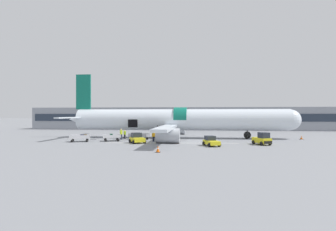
{
  "coord_description": "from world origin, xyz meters",
  "views": [
    {
      "loc": [
        -0.11,
        -41.56,
        4.23
      ],
      "look_at": [
        -4.94,
        2.77,
        4.07
      ],
      "focal_mm": 28.0,
      "sensor_mm": 36.0,
      "label": 1
    }
  ],
  "objects_px": {
    "baggage_tug_rear": "(262,139)",
    "airplane": "(178,120)",
    "baggage_cart_queued": "(112,138)",
    "baggage_tug_lead": "(137,139)",
    "baggage_tug_mid": "(211,142)",
    "ground_crew_loader_b": "(153,136)",
    "ground_crew_loader_a": "(157,135)",
    "baggage_cart_empty": "(81,138)",
    "ground_crew_driver": "(121,134)",
    "baggage_cart_loading": "(139,136)",
    "ground_crew_supervisor": "(125,134)"
  },
  "relations": [
    {
      "from": "baggage_cart_queued",
      "to": "ground_crew_loader_b",
      "type": "height_order",
      "value": "ground_crew_loader_b"
    },
    {
      "from": "baggage_tug_lead",
      "to": "baggage_cart_queued",
      "type": "relative_size",
      "value": 0.84
    },
    {
      "from": "baggage_tug_lead",
      "to": "baggage_tug_mid",
      "type": "distance_m",
      "value": 11.01
    },
    {
      "from": "ground_crew_loader_a",
      "to": "ground_crew_loader_b",
      "type": "xyz_separation_m",
      "value": [
        -0.31,
        -2.16,
        0.02
      ]
    },
    {
      "from": "airplane",
      "to": "ground_crew_supervisor",
      "type": "height_order",
      "value": "airplane"
    },
    {
      "from": "baggage_tug_lead",
      "to": "ground_crew_driver",
      "type": "xyz_separation_m",
      "value": [
        -3.93,
        5.12,
        0.32
      ]
    },
    {
      "from": "baggage_tug_mid",
      "to": "ground_crew_driver",
      "type": "distance_m",
      "value": 16.5
    },
    {
      "from": "baggage_cart_queued",
      "to": "ground_crew_loader_b",
      "type": "distance_m",
      "value": 6.69
    },
    {
      "from": "baggage_cart_empty",
      "to": "baggage_tug_rear",
      "type": "bearing_deg",
      "value": -2.44
    },
    {
      "from": "ground_crew_supervisor",
      "to": "baggage_tug_mid",
      "type": "bearing_deg",
      "value": -30.87
    },
    {
      "from": "baggage_tug_mid",
      "to": "baggage_cart_empty",
      "type": "xyz_separation_m",
      "value": [
        -19.91,
        3.35,
        -0.02
      ]
    },
    {
      "from": "baggage_tug_lead",
      "to": "baggage_tug_mid",
      "type": "bearing_deg",
      "value": -12.81
    },
    {
      "from": "ground_crew_loader_b",
      "to": "ground_crew_supervisor",
      "type": "xyz_separation_m",
      "value": [
        -5.67,
        3.89,
        -0.01
      ]
    },
    {
      "from": "baggage_cart_loading",
      "to": "ground_crew_driver",
      "type": "bearing_deg",
      "value": 174.74
    },
    {
      "from": "baggage_cart_loading",
      "to": "ground_crew_loader_b",
      "type": "bearing_deg",
      "value": -42.45
    },
    {
      "from": "ground_crew_supervisor",
      "to": "airplane",
      "type": "bearing_deg",
      "value": 17.93
    },
    {
      "from": "baggage_tug_mid",
      "to": "baggage_cart_loading",
      "type": "relative_size",
      "value": 0.77
    },
    {
      "from": "baggage_cart_queued",
      "to": "ground_crew_driver",
      "type": "height_order",
      "value": "ground_crew_driver"
    },
    {
      "from": "baggage_tug_mid",
      "to": "ground_crew_loader_a",
      "type": "height_order",
      "value": "ground_crew_loader_a"
    },
    {
      "from": "ground_crew_loader_a",
      "to": "baggage_cart_empty",
      "type": "bearing_deg",
      "value": -163.36
    },
    {
      "from": "baggage_cart_empty",
      "to": "ground_crew_driver",
      "type": "height_order",
      "value": "ground_crew_driver"
    },
    {
      "from": "baggage_tug_rear",
      "to": "airplane",
      "type": "bearing_deg",
      "value": 143.44
    },
    {
      "from": "baggage_tug_rear",
      "to": "baggage_cart_loading",
      "type": "height_order",
      "value": "baggage_tug_rear"
    },
    {
      "from": "baggage_tug_lead",
      "to": "ground_crew_loader_a",
      "type": "height_order",
      "value": "ground_crew_loader_a"
    },
    {
      "from": "baggage_cart_queued",
      "to": "ground_crew_loader_b",
      "type": "bearing_deg",
      "value": -2.1
    },
    {
      "from": "baggage_tug_mid",
      "to": "baggage_cart_empty",
      "type": "bearing_deg",
      "value": 170.44
    },
    {
      "from": "baggage_tug_mid",
      "to": "airplane",
      "type": "bearing_deg",
      "value": 114.81
    },
    {
      "from": "airplane",
      "to": "baggage_cart_queued",
      "type": "bearing_deg",
      "value": -146.75
    },
    {
      "from": "baggage_tug_mid",
      "to": "ground_crew_loader_a",
      "type": "distance_m",
      "value": 10.76
    },
    {
      "from": "airplane",
      "to": "baggage_cart_queued",
      "type": "xyz_separation_m",
      "value": [
        -10.01,
        -6.56,
        -2.67
      ]
    },
    {
      "from": "baggage_cart_empty",
      "to": "ground_crew_loader_a",
      "type": "distance_m",
      "value": 12.11
    },
    {
      "from": "ground_crew_loader_b",
      "to": "ground_crew_supervisor",
      "type": "relative_size",
      "value": 1.01
    },
    {
      "from": "baggage_tug_lead",
      "to": "ground_crew_loader_a",
      "type": "relative_size",
      "value": 1.96
    },
    {
      "from": "baggage_tug_rear",
      "to": "baggage_cart_empty",
      "type": "bearing_deg",
      "value": 177.56
    },
    {
      "from": "baggage_tug_lead",
      "to": "baggage_tug_rear",
      "type": "relative_size",
      "value": 0.96
    },
    {
      "from": "baggage_tug_lead",
      "to": "baggage_tug_mid",
      "type": "height_order",
      "value": "baggage_tug_lead"
    },
    {
      "from": "baggage_tug_lead",
      "to": "baggage_cart_empty",
      "type": "height_order",
      "value": "baggage_tug_lead"
    },
    {
      "from": "ground_crew_loader_a",
      "to": "baggage_cart_loading",
      "type": "bearing_deg",
      "value": 171.94
    },
    {
      "from": "baggage_cart_loading",
      "to": "ground_crew_driver",
      "type": "distance_m",
      "value": 3.21
    },
    {
      "from": "baggage_tug_lead",
      "to": "ground_crew_driver",
      "type": "bearing_deg",
      "value": 127.5
    },
    {
      "from": "ground_crew_loader_b",
      "to": "baggage_tug_lead",
      "type": "bearing_deg",
      "value": -133.53
    },
    {
      "from": "airplane",
      "to": "ground_crew_loader_a",
      "type": "xyz_separation_m",
      "value": [
        -3.02,
        -4.64,
        -2.39
      ]
    },
    {
      "from": "baggage_tug_lead",
      "to": "baggage_cart_queued",
      "type": "xyz_separation_m",
      "value": [
        -4.58,
        2.46,
        -0.1
      ]
    },
    {
      "from": "ground_crew_loader_b",
      "to": "ground_crew_loader_a",
      "type": "bearing_deg",
      "value": 81.87
    },
    {
      "from": "baggage_tug_lead",
      "to": "ground_crew_supervisor",
      "type": "distance_m",
      "value": 7.08
    },
    {
      "from": "baggage_cart_loading",
      "to": "ground_crew_supervisor",
      "type": "bearing_deg",
      "value": 155.51
    },
    {
      "from": "airplane",
      "to": "baggage_tug_rear",
      "type": "bearing_deg",
      "value": -36.56
    },
    {
      "from": "baggage_tug_mid",
      "to": "baggage_cart_queued",
      "type": "xyz_separation_m",
      "value": [
        -15.31,
        4.9,
        -0.04
      ]
    },
    {
      "from": "ground_crew_supervisor",
      "to": "ground_crew_driver",
      "type": "bearing_deg",
      "value": -109.82
    },
    {
      "from": "baggage_tug_lead",
      "to": "ground_crew_driver",
      "type": "height_order",
      "value": "ground_crew_driver"
    }
  ]
}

